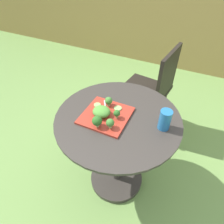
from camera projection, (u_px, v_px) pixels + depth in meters
ground_plane at (116, 178)px, 1.75m from camera, size 12.00×12.00×0.00m
bamboo_fence at (185, 11)px, 2.68m from camera, size 8.00×0.08×1.65m
patio_table at (117, 147)px, 1.45m from camera, size 0.80×0.80×0.74m
patio_chair at (154, 86)px, 1.89m from camera, size 0.49×0.49×0.90m
salad_plate at (106, 115)px, 1.25m from camera, size 0.29×0.29×0.01m
drinking_glass at (165, 121)px, 1.15m from camera, size 0.07×0.07×0.13m
fork at (105, 109)px, 1.28m from camera, size 0.09×0.14×0.00m
lettuce_mound at (101, 112)px, 1.23m from camera, size 0.11×0.10×0.05m
broccoli_floret_0 at (117, 114)px, 1.20m from camera, size 0.04×0.04×0.06m
broccoli_floret_1 at (97, 121)px, 1.15m from camera, size 0.06×0.06×0.07m
broccoli_floret_2 at (110, 123)px, 1.14m from camera, size 0.05×0.05×0.06m
broccoli_floret_3 at (109, 101)px, 1.29m from camera, size 0.05×0.05×0.06m
cucumber_slice_0 at (118, 108)px, 1.29m from camera, size 0.05×0.05×0.01m
cucumber_slice_1 at (97, 105)px, 1.32m from camera, size 0.05×0.05×0.01m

